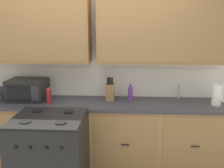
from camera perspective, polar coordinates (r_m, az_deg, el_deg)
wall_unit at (r=3.24m, az=-4.05°, el=9.65°), size 4.53×0.40×2.52m
counter_run at (r=3.34m, az=-4.14°, el=-11.55°), size 3.36×0.64×0.92m
stove_range at (r=2.87m, az=-14.18°, el=-16.28°), size 0.76×0.68×0.95m
microwave at (r=3.42m, az=-19.15°, el=-1.24°), size 0.48×0.37×0.28m
knife_block at (r=3.22m, az=-0.47°, el=-1.84°), size 0.11×0.14×0.31m
sink_faucet at (r=3.40m, az=15.39°, el=-1.74°), size 0.02×0.02×0.20m
paper_towel_roll at (r=3.28m, az=23.38°, el=-2.39°), size 0.12×0.12×0.26m
bottle_violet at (r=3.21m, az=4.34°, el=-2.03°), size 0.06×0.06×0.22m
bottle_red at (r=3.19m, az=-14.58°, el=-2.50°), size 0.07×0.07×0.23m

